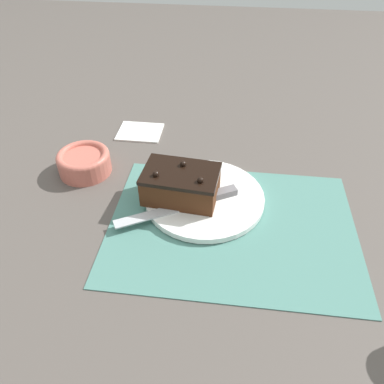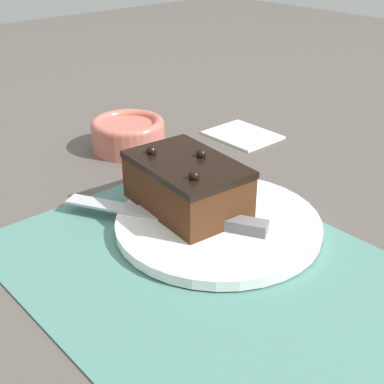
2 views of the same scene
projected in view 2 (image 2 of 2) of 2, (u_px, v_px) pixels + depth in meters
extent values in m
plane|color=#544C47|center=(212.00, 275.00, 0.55)|extent=(3.00, 3.00, 0.00)
cube|color=slate|center=(212.00, 273.00, 0.55)|extent=(0.46, 0.34, 0.00)
cylinder|color=white|center=(218.00, 223.00, 0.62)|extent=(0.24, 0.24, 0.01)
cube|color=#472614|center=(187.00, 187.00, 0.63)|extent=(0.15, 0.11, 0.05)
cube|color=black|center=(187.00, 164.00, 0.62)|extent=(0.15, 0.11, 0.01)
sphere|color=black|center=(194.00, 176.00, 0.57)|extent=(0.01, 0.01, 0.01)
sphere|color=black|center=(201.00, 154.00, 0.63)|extent=(0.01, 0.01, 0.01)
sphere|color=black|center=(151.00, 151.00, 0.64)|extent=(0.01, 0.01, 0.01)
cube|color=slate|center=(233.00, 223.00, 0.60)|extent=(0.08, 0.06, 0.01)
cube|color=#B7BABF|center=(133.00, 209.00, 0.64)|extent=(0.16, 0.10, 0.00)
cylinder|color=#C66656|center=(128.00, 137.00, 0.84)|extent=(0.11, 0.11, 0.04)
torus|color=#C66656|center=(128.00, 124.00, 0.83)|extent=(0.11, 0.11, 0.02)
cube|color=white|center=(243.00, 134.00, 0.89)|extent=(0.11, 0.09, 0.01)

